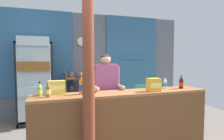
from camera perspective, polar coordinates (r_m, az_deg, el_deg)
name	(u,v)px	position (r m, az deg, el deg)	size (l,w,h in m)	color
ground_plane	(108,134)	(3.89, -1.15, -19.21)	(7.33, 7.33, 0.00)	slate
back_wall_curtained	(89,62)	(5.21, -7.16, 2.45)	(5.48, 0.22, 2.72)	slate
stall_counter	(126,116)	(3.13, 4.41, -13.80)	(2.97, 0.50, 0.95)	#935B33
timber_post	(88,76)	(2.50, -7.25, -1.78)	(0.19, 0.17, 2.67)	brown
drink_fridge	(35,76)	(4.65, -22.54, -1.81)	(0.77, 0.71, 1.98)	black
bottle_shelf_rack	(74,93)	(4.90, -11.55, -7.03)	(0.48, 0.28, 1.16)	brown
plastic_lawn_chair	(142,99)	(4.77, 9.15, -8.70)	(0.51, 0.51, 0.86)	#4CC675
shopkeeper	(106,85)	(3.48, -1.90, -4.71)	(0.55, 0.42, 1.58)	#28282D
soda_bottle_orange_soda	(82,85)	(2.95, -9.19, -4.60)	(0.09, 0.09, 0.34)	orange
soda_bottle_lime_soda	(40,90)	(2.99, -21.36, -5.74)	(0.07, 0.07, 0.22)	#75C64C
soda_bottle_cola	(181,83)	(3.69, 20.52, -3.67)	(0.07, 0.07, 0.26)	black
soda_bottle_iced_tea	(48,90)	(2.87, -19.05, -5.80)	(0.07, 0.07, 0.25)	brown
soda_bottle_water	(165,83)	(3.62, 16.05, -3.92)	(0.06, 0.06, 0.23)	silver
snack_box_choco_powder	(154,85)	(3.25, 12.71, -4.45)	(0.22, 0.15, 0.22)	gold
snack_box_instant_noodle	(57,87)	(3.06, -16.45, -5.13)	(0.24, 0.13, 0.21)	#EAD14C
banana_bunch	(153,85)	(3.59, 12.61, -4.50)	(0.26, 0.07, 0.16)	#B7C647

